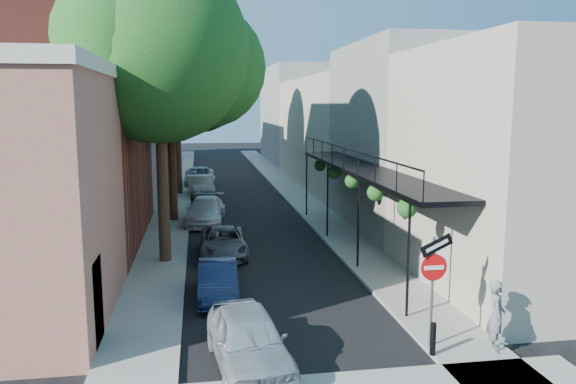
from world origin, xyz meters
name	(u,v)px	position (x,y,z in m)	size (l,w,h in m)	color
ground	(314,379)	(0.00, 0.00, 0.00)	(160.00, 160.00, 0.00)	black
road_surface	(232,187)	(0.00, 30.00, 0.01)	(6.00, 64.00, 0.01)	black
sidewalk_left	(178,188)	(-4.00, 30.00, 0.06)	(2.00, 64.00, 0.12)	gray
sidewalk_right	(285,185)	(4.00, 30.00, 0.06)	(2.00, 64.00, 0.12)	gray
buildings_left	(96,122)	(-9.30, 28.76, 4.94)	(10.10, 59.10, 12.00)	#B1765A
buildings_right	(352,127)	(8.99, 29.49, 4.42)	(9.80, 55.00, 10.00)	#B9B499
sign_post	(434,272)	(3.16, 0.97, 2.04)	(0.89, 0.17, 2.99)	#595B60
bollard	(433,339)	(3.00, 0.50, 0.52)	(0.14, 0.14, 0.80)	black
oak_near	(171,55)	(-3.37, 10.26, 7.88)	(7.48, 6.80, 11.42)	#372116
oak_mid	(178,85)	(-3.42, 18.23, 7.06)	(6.60, 6.00, 10.20)	#372116
oak_far	(183,72)	(-3.35, 27.27, 8.26)	(7.70, 7.00, 11.90)	#372116
parked_car_a	(248,339)	(-1.40, 0.80, 0.68)	(1.62, 4.02, 1.37)	#9BA4AC
parked_car_b	(218,281)	(-1.94, 5.68, 0.57)	(1.21, 3.47, 1.14)	#141F3E
parked_car_c	(223,242)	(-1.53, 10.77, 0.56)	(1.86, 4.03, 1.12)	#585A60
parked_car_d	(205,211)	(-2.16, 17.21, 0.66)	(1.86, 4.57, 1.33)	silver
parked_car_e	(208,199)	(-1.95, 21.47, 0.57)	(1.35, 3.35, 1.14)	black
parked_car_f	(201,186)	(-2.31, 26.12, 0.67)	(1.41, 4.05, 1.33)	gray
parked_car_g	(200,176)	(-2.40, 31.60, 0.68)	(2.25, 4.88, 1.36)	#9FABB3
pedestrian	(496,316)	(4.60, 0.50, 1.00)	(0.65, 0.42, 1.77)	slate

